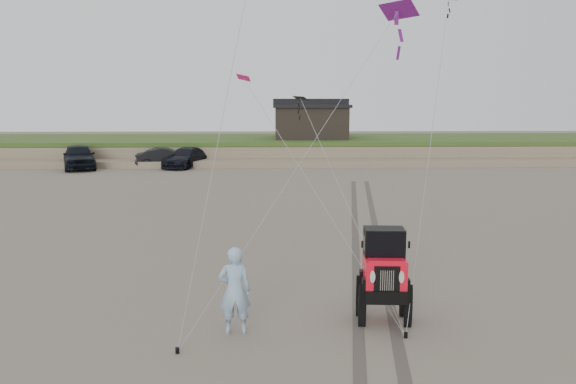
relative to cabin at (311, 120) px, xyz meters
name	(u,v)px	position (x,y,z in m)	size (l,w,h in m)	color
ground	(336,336)	(-2.00, -37.00, -3.24)	(160.00, 160.00, 0.00)	#6B6054
dune_ridge	(287,148)	(-2.00, 0.50, -2.42)	(160.00, 14.25, 1.73)	#7A6B54
cabin	(311,120)	(0.00, 0.00, 0.00)	(6.40, 5.40, 3.35)	black
truck_a	(79,156)	(-17.37, -7.07, -2.33)	(2.13, 5.30, 1.81)	black
truck_b	(166,158)	(-11.23, -6.26, -2.52)	(1.52, 4.35, 1.43)	black
truck_c	(186,158)	(-9.76, -6.34, -2.52)	(2.01, 4.94, 1.43)	black
jeep	(384,286)	(-0.86, -36.27, -2.39)	(1.96, 4.55, 1.70)	#FF1128
man	(235,290)	(-4.14, -36.77, -2.29)	(0.69, 0.45, 1.89)	#8DB1DA
kite_flock	(369,4)	(0.00, -28.34, 4.93)	(6.91, 3.89, 10.19)	#73167D
stake_main	(177,350)	(-5.22, -37.74, -3.18)	(0.08, 0.08, 0.12)	black
stake_aux	(406,335)	(-0.55, -37.15, -3.18)	(0.08, 0.08, 0.12)	black
tire_tracks	(367,241)	(0.00, -29.00, -3.23)	(5.22, 29.74, 0.01)	#4C443D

